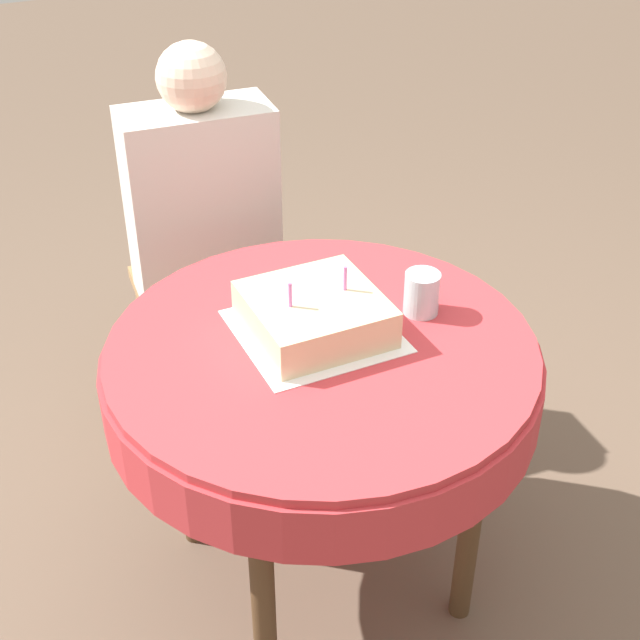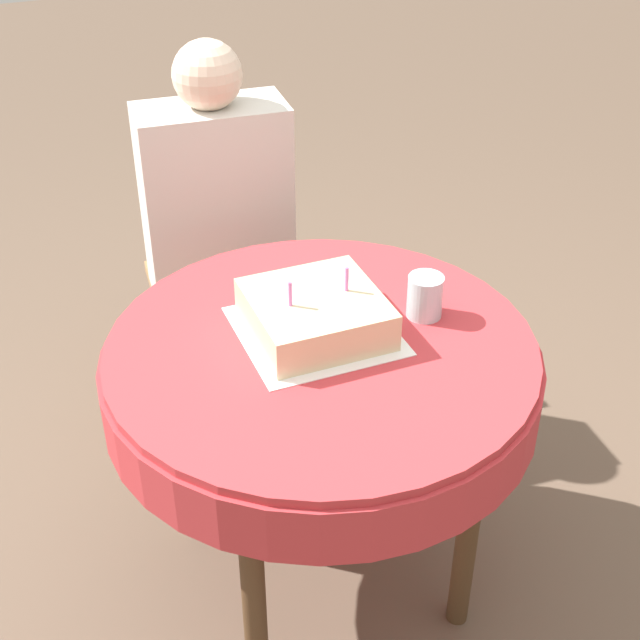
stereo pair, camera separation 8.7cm
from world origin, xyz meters
name	(u,v)px [view 2 (the right image)]	position (x,y,z in m)	size (l,w,h in m)	color
ground_plane	(321,571)	(0.00, 0.00, 0.00)	(12.00, 12.00, 0.00)	brown
dining_table	(321,378)	(0.00, 0.00, 0.62)	(0.93, 0.93, 0.71)	#BC3338
chair	(216,256)	(0.00, 0.82, 0.48)	(0.43, 0.43, 0.91)	#A37A4C
person	(218,211)	(-0.01, 0.73, 0.67)	(0.41, 0.31, 1.14)	beige
napkin	(315,331)	(0.01, 0.05, 0.71)	(0.32, 0.32, 0.00)	white
birthday_cake	(315,314)	(0.01, 0.05, 0.75)	(0.27, 0.27, 0.14)	beige
drinking_glass	(425,296)	(0.25, 0.02, 0.75)	(0.08, 0.08, 0.10)	silver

